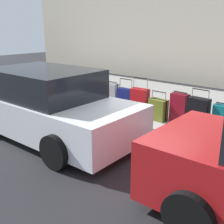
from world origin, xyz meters
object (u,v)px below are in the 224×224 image
at_px(suitcase_black_3, 198,114).
at_px(suitcase_red_6, 140,102).
at_px(suitcase_navy_7, 126,100).
at_px(fire_hydrant, 67,86).
at_px(suitcase_olive_5, 158,110).
at_px(bollard_post, 54,85).
at_px(suitcase_silver_8, 111,95).
at_px(suitcase_teal_9, 98,94).
at_px(suitcase_teal_2, 222,120).
at_px(suitcase_maroon_4, 179,109).
at_px(parked_car_white_1, 45,105).
at_px(suitcase_black_10, 85,93).

height_order(suitcase_black_3, suitcase_red_6, suitcase_red_6).
xyz_separation_m(suitcase_navy_7, fire_hydrant, (2.47, 0.05, 0.05)).
bearing_deg(suitcase_olive_5, fire_hydrant, -0.57).
height_order(suitcase_black_3, fire_hydrant, suitcase_black_3).
height_order(fire_hydrant, bollard_post, bollard_post).
bearing_deg(suitcase_silver_8, suitcase_teal_9, -1.82).
bearing_deg(suitcase_silver_8, suitcase_red_6, 174.45).
bearing_deg(fire_hydrant, suitcase_teal_2, -179.78).
relative_size(suitcase_silver_8, fire_hydrant, 1.10).
distance_m(suitcase_teal_2, suitcase_teal_9, 3.79).
xyz_separation_m(suitcase_maroon_4, parked_car_white_1, (2.12, 2.35, 0.21)).
xyz_separation_m(suitcase_black_3, suitcase_maroon_4, (0.53, -0.09, 0.00)).
distance_m(suitcase_black_3, parked_car_white_1, 3.49).
distance_m(suitcase_teal_2, suitcase_black_10, 4.33).
bearing_deg(suitcase_olive_5, suitcase_maroon_4, -170.25).
bearing_deg(suitcase_teal_2, bollard_post, 1.72).
relative_size(suitcase_navy_7, suitcase_black_10, 1.21).
height_order(suitcase_silver_8, bollard_post, suitcase_silver_8).
bearing_deg(suitcase_maroon_4, suitcase_black_10, 0.39).
bearing_deg(suitcase_olive_5, suitcase_black_3, 179.90).
xyz_separation_m(suitcase_teal_2, suitcase_teal_9, (3.79, -0.05, -0.02)).
bearing_deg(suitcase_silver_8, suitcase_maroon_4, -179.86).
bearing_deg(suitcase_navy_7, suitcase_silver_8, -0.51).
xyz_separation_m(suitcase_olive_5, suitcase_teal_9, (2.19, -0.10, 0.04)).
bearing_deg(parked_car_white_1, suitcase_navy_7, -101.47).
height_order(fire_hydrant, parked_car_white_1, parked_car_white_1).
height_order(suitcase_black_3, suitcase_maroon_4, suitcase_black_3).
distance_m(suitcase_teal_9, suitcase_black_10, 0.55).
relative_size(suitcase_maroon_4, suitcase_navy_7, 0.88).
height_order(suitcase_black_10, fire_hydrant, suitcase_black_10).
xyz_separation_m(suitcase_maroon_4, suitcase_teal_9, (2.73, -0.01, -0.06)).
xyz_separation_m(suitcase_maroon_4, suitcase_red_6, (1.09, 0.11, -0.01)).
distance_m(suitcase_teal_2, suitcase_silver_8, 3.24).
relative_size(suitcase_maroon_4, suitcase_red_6, 0.78).
bearing_deg(suitcase_teal_9, suitcase_olive_5, 177.30).
bearing_deg(suitcase_olive_5, suitcase_navy_7, -4.18).
height_order(suitcase_olive_5, suitcase_red_6, suitcase_red_6).
distance_m(suitcase_olive_5, suitcase_teal_9, 2.20).
height_order(suitcase_maroon_4, suitcase_navy_7, suitcase_navy_7).
height_order(suitcase_teal_9, bollard_post, suitcase_teal_9).
bearing_deg(suitcase_silver_8, parked_car_white_1, 91.45).
bearing_deg(bollard_post, suitcase_black_10, -172.17).
distance_m(suitcase_maroon_4, suitcase_olive_5, 0.55).
xyz_separation_m(suitcase_red_6, suitcase_silver_8, (1.09, -0.11, -0.01)).
bearing_deg(suitcase_teal_9, suitcase_maroon_4, 179.75).
xyz_separation_m(suitcase_maroon_4, bollard_post, (4.60, 0.21, 0.01)).
distance_m(suitcase_silver_8, parked_car_white_1, 2.35).
bearing_deg(suitcase_black_10, suitcase_teal_2, 179.83).
height_order(suitcase_olive_5, suitcase_navy_7, suitcase_navy_7).
height_order(suitcase_black_3, suitcase_olive_5, suitcase_black_3).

